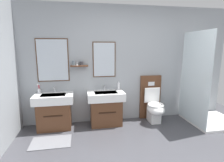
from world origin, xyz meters
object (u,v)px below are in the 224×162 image
object	(u,v)px
soap_dispenser	(119,86)
shower_tray	(205,106)
vanity_sink_left	(54,110)
toilet	(153,104)
vanity_sink_right	(106,107)
toothbrush_cup	(39,90)

from	to	relation	value
soap_dispenser	shower_tray	distance (m)	1.93
vanity_sink_left	toilet	world-z (taller)	toilet
vanity_sink_right	soap_dispenser	size ratio (longest dim) A/B	4.03
toothbrush_cup	shower_tray	world-z (taller)	shower_tray
vanity_sink_left	toilet	size ratio (longest dim) A/B	0.76
vanity_sink_left	toilet	bearing A→B (deg)	-0.03
toothbrush_cup	shower_tray	size ratio (longest dim) A/B	0.11
vanity_sink_left	vanity_sink_right	xyz separation A→B (m)	(1.05, 0.00, 0.00)
toilet	shower_tray	bearing A→B (deg)	-16.80
vanity_sink_right	shower_tray	xyz separation A→B (m)	(2.13, -0.32, 0.01)
vanity_sink_left	vanity_sink_right	size ratio (longest dim) A/B	1.00
vanity_sink_right	toilet	xyz separation A→B (m)	(1.06, -0.00, -0.00)
soap_dispenser	shower_tray	bearing A→B (deg)	-15.19
toilet	toothbrush_cup	xyz separation A→B (m)	(-2.41, 0.16, 0.39)
toilet	toothbrush_cup	distance (m)	2.45
vanity_sink_left	toothbrush_cup	bearing A→B (deg)	152.10
vanity_sink_right	soap_dispenser	bearing A→B (deg)	28.60
toothbrush_cup	shower_tray	distance (m)	3.54
vanity_sink_right	soap_dispenser	xyz separation A→B (m)	(0.31, 0.17, 0.41)
toilet	soap_dispenser	world-z (taller)	toilet
toilet	soap_dispenser	distance (m)	0.87
shower_tray	vanity_sink_right	bearing A→B (deg)	171.35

